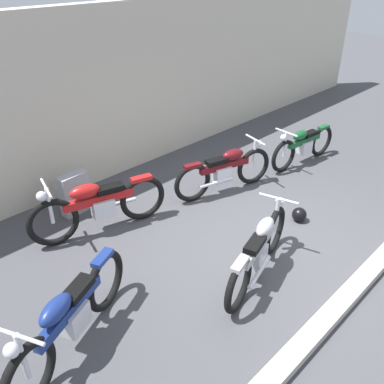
{
  "coord_description": "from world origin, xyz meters",
  "views": [
    {
      "loc": [
        -4.46,
        -2.73,
        3.87
      ],
      "look_at": [
        -0.35,
        1.32,
        0.55
      ],
      "focal_mm": 38.63,
      "sensor_mm": 36.0,
      "label": 1
    }
  ],
  "objects_px": {
    "motorcycle_blue": "(70,318)",
    "stone_marker": "(75,193)",
    "motorcycle_silver": "(259,250)",
    "motorcycle_red": "(98,205)",
    "motorcycle_green": "(303,145)",
    "helmet": "(299,215)",
    "motorcycle_maroon": "(225,170)"
  },
  "relations": [
    {
      "from": "stone_marker",
      "to": "helmet",
      "type": "bearing_deg",
      "value": -49.73
    },
    {
      "from": "helmet",
      "to": "motorcycle_blue",
      "type": "xyz_separation_m",
      "value": [
        -4.02,
        0.4,
        0.35
      ]
    },
    {
      "from": "stone_marker",
      "to": "motorcycle_green",
      "type": "xyz_separation_m",
      "value": [
        4.4,
        -1.72,
        0.06
      ]
    },
    {
      "from": "motorcycle_silver",
      "to": "stone_marker",
      "type": "bearing_deg",
      "value": 89.51
    },
    {
      "from": "motorcycle_silver",
      "to": "motorcycle_red",
      "type": "bearing_deg",
      "value": 94.8
    },
    {
      "from": "stone_marker",
      "to": "motorcycle_blue",
      "type": "relative_size",
      "value": 0.36
    },
    {
      "from": "motorcycle_maroon",
      "to": "motorcycle_silver",
      "type": "distance_m",
      "value": 2.37
    },
    {
      "from": "motorcycle_maroon",
      "to": "motorcycle_red",
      "type": "xyz_separation_m",
      "value": [
        -2.37,
        0.57,
        0.04
      ]
    },
    {
      "from": "motorcycle_green",
      "to": "motorcycle_red",
      "type": "relative_size",
      "value": 0.89
    },
    {
      "from": "motorcycle_maroon",
      "to": "motorcycle_silver",
      "type": "relative_size",
      "value": 1.01
    },
    {
      "from": "motorcycle_silver",
      "to": "motorcycle_green",
      "type": "bearing_deg",
      "value": 7.33
    },
    {
      "from": "motorcycle_blue",
      "to": "motorcycle_maroon",
      "type": "bearing_deg",
      "value": 171.83
    },
    {
      "from": "helmet",
      "to": "motorcycle_red",
      "type": "relative_size",
      "value": 0.11
    },
    {
      "from": "motorcycle_silver",
      "to": "motorcycle_red",
      "type": "xyz_separation_m",
      "value": [
        -0.9,
        2.43,
        0.04
      ]
    },
    {
      "from": "motorcycle_silver",
      "to": "helmet",
      "type": "bearing_deg",
      "value": -3.96
    },
    {
      "from": "motorcycle_maroon",
      "to": "motorcycle_blue",
      "type": "distance_m",
      "value": 4.07
    },
    {
      "from": "stone_marker",
      "to": "motorcycle_silver",
      "type": "distance_m",
      "value": 3.32
    },
    {
      "from": "motorcycle_silver",
      "to": "motorcycle_blue",
      "type": "bearing_deg",
      "value": 148.06
    },
    {
      "from": "motorcycle_green",
      "to": "motorcycle_silver",
      "type": "bearing_deg",
      "value": 29.42
    },
    {
      "from": "motorcycle_blue",
      "to": "stone_marker",
      "type": "bearing_deg",
      "value": -146.85
    },
    {
      "from": "motorcycle_silver",
      "to": "motorcycle_red",
      "type": "distance_m",
      "value": 2.6
    },
    {
      "from": "stone_marker",
      "to": "motorcycle_red",
      "type": "height_order",
      "value": "motorcycle_red"
    },
    {
      "from": "motorcycle_silver",
      "to": "motorcycle_blue",
      "type": "xyz_separation_m",
      "value": [
        -2.43,
        0.72,
        0.03
      ]
    },
    {
      "from": "motorcycle_blue",
      "to": "motorcycle_red",
      "type": "bearing_deg",
      "value": -156.31
    },
    {
      "from": "helmet",
      "to": "motorcycle_maroon",
      "type": "xyz_separation_m",
      "value": [
        -0.12,
        1.54,
        0.32
      ]
    },
    {
      "from": "stone_marker",
      "to": "motorcycle_blue",
      "type": "distance_m",
      "value": 2.95
    },
    {
      "from": "motorcycle_maroon",
      "to": "motorcycle_red",
      "type": "bearing_deg",
      "value": -177.87
    },
    {
      "from": "helmet",
      "to": "motorcycle_blue",
      "type": "distance_m",
      "value": 4.05
    },
    {
      "from": "motorcycle_maroon",
      "to": "motorcycle_blue",
      "type": "bearing_deg",
      "value": -147.96
    },
    {
      "from": "motorcycle_maroon",
      "to": "motorcycle_green",
      "type": "height_order",
      "value": "motorcycle_maroon"
    },
    {
      "from": "stone_marker",
      "to": "motorcycle_silver",
      "type": "bearing_deg",
      "value": -75.02
    },
    {
      "from": "motorcycle_blue",
      "to": "motorcycle_silver",
      "type": "bearing_deg",
      "value": 139.07
    }
  ]
}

